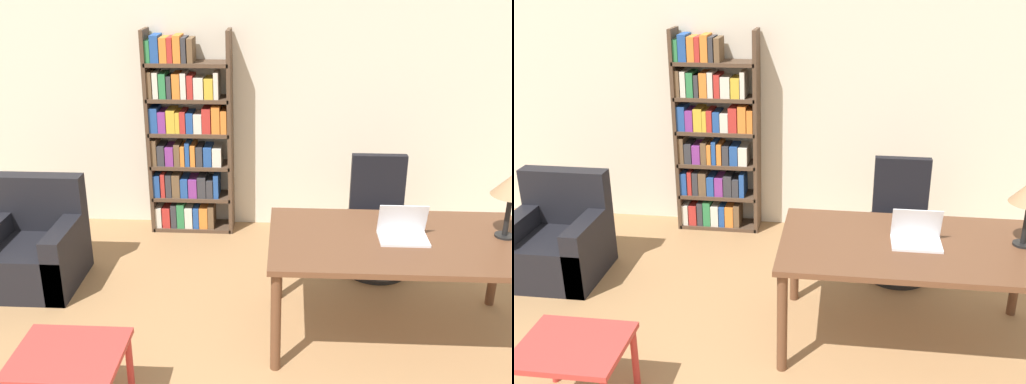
{
  "view_description": "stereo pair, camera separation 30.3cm",
  "coord_description": "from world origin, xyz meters",
  "views": [
    {
      "loc": [
        0.29,
        -1.23,
        2.6
      ],
      "look_at": [
        0.07,
        2.77,
        1.02
      ],
      "focal_mm": 42.0,
      "sensor_mm": 36.0,
      "label": 1
    },
    {
      "loc": [
        0.59,
        -1.2,
        2.6
      ],
      "look_at": [
        0.07,
        2.77,
        1.02
      ],
      "focal_mm": 42.0,
      "sensor_mm": 36.0,
      "label": 2
    }
  ],
  "objects": [
    {
      "name": "desk",
      "position": [
        1.09,
        2.57,
        0.69
      ],
      "size": [
        1.82,
        1.02,
        0.77
      ],
      "color": "brown",
      "rests_on": "ground_plane"
    },
    {
      "name": "armchair",
      "position": [
        -1.83,
        3.18,
        0.29
      ],
      "size": [
        0.77,
        0.75,
        0.88
      ],
      "color": "black",
      "rests_on": "ground_plane"
    },
    {
      "name": "bookshelf",
      "position": [
        -0.69,
        4.34,
        0.94
      ],
      "size": [
        0.82,
        0.28,
        1.99
      ],
      "color": "#4C3828",
      "rests_on": "ground_plane"
    },
    {
      "name": "office_chair",
      "position": [
        1.09,
        3.6,
        0.45
      ],
      "size": [
        0.55,
        0.55,
        1.01
      ],
      "color": "black",
      "rests_on": "ground_plane"
    },
    {
      "name": "wall_back",
      "position": [
        0.0,
        4.53,
        1.35
      ],
      "size": [
        8.0,
        0.06,
        2.7
      ],
      "color": "beige",
      "rests_on": "ground_plane"
    },
    {
      "name": "side_table_blue",
      "position": [
        -0.94,
        1.57,
        0.41
      ],
      "size": [
        0.63,
        0.54,
        0.48
      ],
      "color": "#B2332D",
      "rests_on": "ground_plane"
    },
    {
      "name": "laptop",
      "position": [
        1.11,
        2.58,
        0.83
      ],
      "size": [
        0.34,
        0.23,
        0.24
      ],
      "color": "silver",
      "rests_on": "desk"
    }
  ]
}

